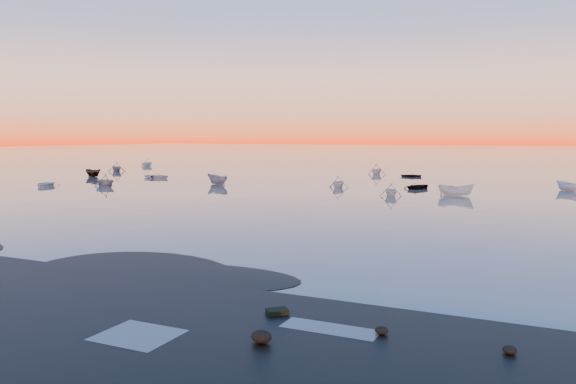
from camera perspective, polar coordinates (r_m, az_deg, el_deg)
The scene contains 6 objects.
ground at distance 125.43m, azimuth 15.57°, elevation 2.48°, with size 600.00×600.00×0.00m, color #645953.
mud_lobes at distance 31.41m, azimuth -17.42°, elevation -6.60°, with size 140.00×6.00×0.07m, color black, non-canonical shape.
moored_fleet at distance 79.58m, azimuth 9.87°, elevation 0.88°, with size 124.00×58.00×1.20m, color silver, non-canonical shape.
boat_near_left at distance 80.16m, azimuth -23.42°, elevation 0.53°, with size 4.03×1.68×1.01m, color silver.
boat_near_center at distance 64.65m, azimuth 16.68°, elevation -0.37°, with size 3.84×1.62×1.33m, color silver.
boat_near_right at distance 62.64m, azimuth 10.42°, elevation -0.41°, with size 3.17×1.43×1.11m, color silver.
Camera 1 is at (20.91, -23.51, 6.55)m, focal length 35.00 mm.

